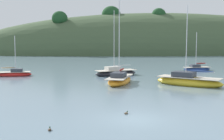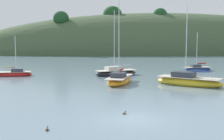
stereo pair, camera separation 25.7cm
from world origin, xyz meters
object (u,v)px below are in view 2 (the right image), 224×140
at_px(sailboat_cream_ketch, 188,81).
at_px(sailboat_black_sloop, 15,74).
at_px(sailboat_orange_cutter, 197,69).
at_px(sailboat_blue_center, 116,73).
at_px(sailboat_teal_outer, 119,80).
at_px(duck_lone_left, 47,129).
at_px(duck_trailing, 124,113).

height_order(sailboat_cream_ketch, sailboat_black_sloop, sailboat_cream_ketch).
bearing_deg(sailboat_orange_cutter, sailboat_black_sloop, -169.27).
relative_size(sailboat_blue_center, sailboat_teal_outer, 0.94).
xyz_separation_m(sailboat_cream_ketch, duck_lone_left, (-13.60, -16.01, -0.40)).
relative_size(sailboat_blue_center, duck_trailing, 25.55).
distance_m(sailboat_black_sloop, duck_trailing, 26.57).
bearing_deg(sailboat_blue_center, sailboat_cream_ketch, -53.21).
relative_size(duck_lone_left, duck_trailing, 1.13).
xyz_separation_m(sailboat_teal_outer, duck_trailing, (-1.03, -14.56, -0.37)).
bearing_deg(sailboat_teal_outer, sailboat_cream_ketch, -14.37).
xyz_separation_m(sailboat_blue_center, sailboat_orange_cutter, (14.41, 5.86, -0.07)).
height_order(duck_lone_left, duck_trailing, same).
relative_size(sailboat_cream_ketch, sailboat_blue_center, 0.97).
relative_size(sailboat_cream_ketch, sailboat_black_sloop, 1.56).
distance_m(sailboat_blue_center, duck_trailing, 22.64).
relative_size(sailboat_black_sloop, duck_lone_left, 14.11).
relative_size(sailboat_black_sloop, sailboat_blue_center, 0.62).
xyz_separation_m(sailboat_cream_ketch, sailboat_teal_outer, (-7.74, 1.98, -0.03)).
relative_size(sailboat_black_sloop, sailboat_orange_cutter, 0.90).
bearing_deg(sailboat_black_sloop, duck_trailing, -59.72).
bearing_deg(duck_trailing, sailboat_black_sloop, 120.28).
distance_m(sailboat_blue_center, sailboat_teal_outer, 8.04).
height_order(sailboat_teal_outer, duck_trailing, sailboat_teal_outer).
height_order(sailboat_cream_ketch, sailboat_blue_center, sailboat_blue_center).
distance_m(sailboat_teal_outer, duck_trailing, 14.60).
distance_m(sailboat_blue_center, sailboat_orange_cutter, 15.56).
xyz_separation_m(sailboat_black_sloop, duck_trailing, (13.40, -22.95, -0.27)).
bearing_deg(sailboat_orange_cutter, sailboat_teal_outer, -136.52).
bearing_deg(sailboat_cream_ketch, duck_lone_left, -130.34).
relative_size(sailboat_cream_ketch, sailboat_teal_outer, 0.92).
distance_m(sailboat_black_sloop, sailboat_orange_cutter, 29.60).
relative_size(sailboat_teal_outer, sailboat_orange_cutter, 1.53).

